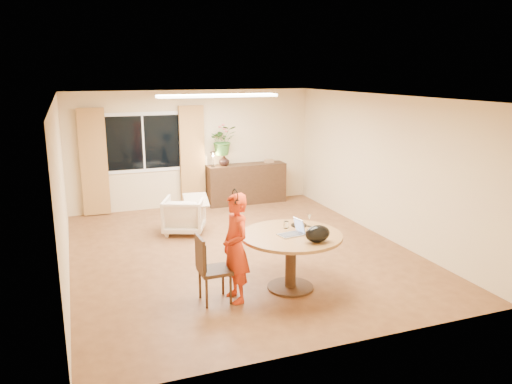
% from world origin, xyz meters
% --- Properties ---
extents(floor, '(6.50, 6.50, 0.00)m').
position_xyz_m(floor, '(0.00, 0.00, 0.00)').
color(floor, brown).
rests_on(floor, ground).
extents(ceiling, '(6.50, 6.50, 0.00)m').
position_xyz_m(ceiling, '(0.00, 0.00, 2.60)').
color(ceiling, white).
rests_on(ceiling, wall_back).
extents(wall_back, '(5.50, 0.00, 5.50)m').
position_xyz_m(wall_back, '(0.00, 3.25, 1.30)').
color(wall_back, beige).
rests_on(wall_back, floor).
extents(wall_left, '(0.00, 6.50, 6.50)m').
position_xyz_m(wall_left, '(-2.75, 0.00, 1.30)').
color(wall_left, beige).
rests_on(wall_left, floor).
extents(wall_right, '(0.00, 6.50, 6.50)m').
position_xyz_m(wall_right, '(2.75, 0.00, 1.30)').
color(wall_right, beige).
rests_on(wall_right, floor).
extents(window, '(1.70, 0.03, 1.30)m').
position_xyz_m(window, '(-1.10, 3.23, 1.50)').
color(window, white).
rests_on(window, wall_back).
extents(curtain_left, '(0.55, 0.08, 2.25)m').
position_xyz_m(curtain_left, '(-2.15, 3.15, 1.15)').
color(curtain_left, olive).
rests_on(curtain_left, wall_back).
extents(curtain_right, '(0.55, 0.08, 2.25)m').
position_xyz_m(curtain_right, '(-0.05, 3.15, 1.15)').
color(curtain_right, olive).
rests_on(curtain_right, wall_back).
extents(ceiling_panel, '(2.20, 0.35, 0.05)m').
position_xyz_m(ceiling_panel, '(0.00, 1.20, 2.57)').
color(ceiling_panel, white).
rests_on(ceiling_panel, ceiling).
extents(dining_table, '(1.42, 1.42, 0.81)m').
position_xyz_m(dining_table, '(0.19, -1.66, 0.64)').
color(dining_table, brown).
rests_on(dining_table, floor).
extents(dining_chair, '(0.45, 0.41, 0.92)m').
position_xyz_m(dining_chair, '(-0.92, -1.68, 0.46)').
color(dining_chair, '#321F10').
rests_on(dining_chair, floor).
extents(child, '(0.57, 0.40, 1.47)m').
position_xyz_m(child, '(-0.64, -1.74, 0.73)').
color(child, '#B42F0D').
rests_on(child, floor).
extents(laptop, '(0.37, 0.28, 0.23)m').
position_xyz_m(laptop, '(0.16, -1.71, 0.92)').
color(laptop, '#B7B7BC').
rests_on(laptop, dining_table).
extents(tumbler, '(0.09, 0.09, 0.10)m').
position_xyz_m(tumbler, '(0.23, -1.40, 0.86)').
color(tumbler, white).
rests_on(tumbler, dining_table).
extents(wine_glass, '(0.08, 0.08, 0.18)m').
position_xyz_m(wine_glass, '(0.58, -1.44, 0.90)').
color(wine_glass, white).
rests_on(wine_glass, dining_table).
extents(pot_lid, '(0.27, 0.27, 0.04)m').
position_xyz_m(pot_lid, '(0.45, -1.36, 0.83)').
color(pot_lid, white).
rests_on(pot_lid, dining_table).
extents(handbag, '(0.39, 0.28, 0.23)m').
position_xyz_m(handbag, '(0.37, -2.09, 0.92)').
color(handbag, black).
rests_on(handbag, dining_table).
extents(armchair, '(0.96, 0.97, 0.68)m').
position_xyz_m(armchair, '(-0.67, 1.34, 0.34)').
color(armchair, beige).
rests_on(armchair, floor).
extents(throw, '(0.51, 0.60, 0.03)m').
position_xyz_m(throw, '(-0.43, 1.32, 0.70)').
color(throw, beige).
rests_on(throw, armchair).
extents(sideboard, '(1.83, 0.45, 0.92)m').
position_xyz_m(sideboard, '(1.17, 3.01, 0.46)').
color(sideboard, '#321F10').
rests_on(sideboard, floor).
extents(vase, '(0.29, 0.29, 0.25)m').
position_xyz_m(vase, '(0.64, 3.01, 1.04)').
color(vase, black).
rests_on(vase, sideboard).
extents(bouquet, '(0.59, 0.52, 0.66)m').
position_xyz_m(bouquet, '(0.62, 3.01, 1.49)').
color(bouquet, '#396927').
rests_on(bouquet, vase).
extents(book_stack, '(0.20, 0.15, 0.08)m').
position_xyz_m(book_stack, '(1.74, 3.01, 0.96)').
color(book_stack, brown).
rests_on(book_stack, sideboard).
extents(desk_lamp, '(0.17, 0.17, 0.35)m').
position_xyz_m(desk_lamp, '(0.37, 2.96, 1.09)').
color(desk_lamp, black).
rests_on(desk_lamp, sideboard).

